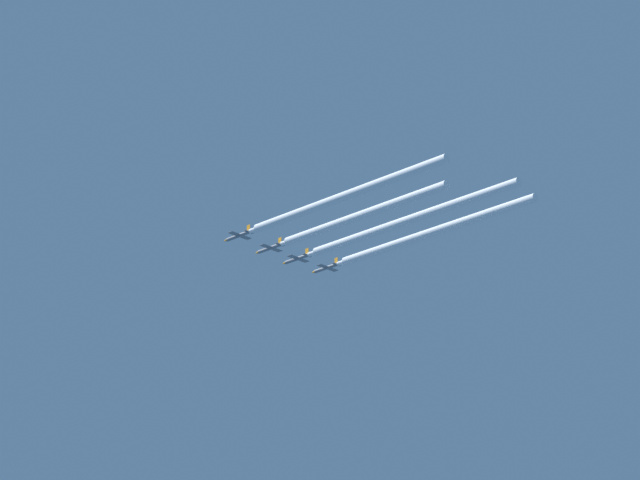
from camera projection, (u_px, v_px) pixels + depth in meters
name	position (u px, v px, depth m)	size (l,w,h in m)	color
jet_far_left	(238.00, 236.00, 479.70)	(8.03, 11.69, 2.81)	slate
jet_inner_left	(269.00, 248.00, 488.31)	(8.03, 11.69, 2.81)	slate
jet_center	(296.00, 259.00, 496.33)	(8.03, 11.69, 2.81)	slate
jet_inner_right	(326.00, 268.00, 504.80)	(8.03, 11.69, 2.81)	slate
smoke_trail_far_left	(343.00, 197.00, 451.82)	(2.68, 74.97, 2.68)	white
smoke_trail_inner_left	(360.00, 216.00, 463.97)	(2.68, 64.07, 2.68)	white
smoke_trail_center	(408.00, 220.00, 466.83)	(2.68, 79.97, 2.68)	white
smoke_trail_inner_right	(432.00, 233.00, 476.66)	(2.68, 75.78, 2.68)	white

